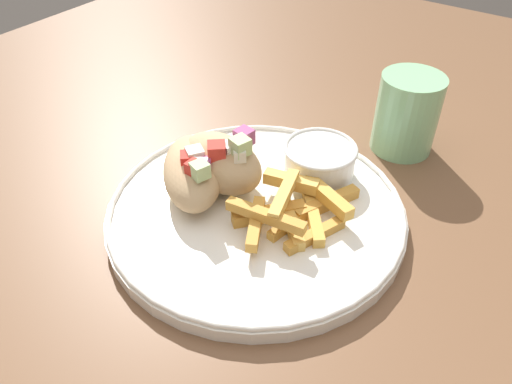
{
  "coord_description": "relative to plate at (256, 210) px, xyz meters",
  "views": [
    {
      "loc": [
        0.19,
        -0.37,
        1.08
      ],
      "look_at": [
        -0.03,
        -0.06,
        0.76
      ],
      "focal_mm": 35.0,
      "sensor_mm": 36.0,
      "label": 1
    }
  ],
  "objects": [
    {
      "name": "plate",
      "position": [
        0.0,
        0.0,
        0.0
      ],
      "size": [
        0.3,
        0.3,
        0.02
      ],
      "color": "white",
      "rests_on": "table"
    },
    {
      "name": "fries_pile",
      "position": [
        0.04,
        0.01,
        0.02
      ],
      "size": [
        0.1,
        0.14,
        0.03
      ],
      "color": "gold",
      "rests_on": "plate"
    },
    {
      "name": "water_glass",
      "position": [
        0.07,
        0.21,
        0.03
      ],
      "size": [
        0.07,
        0.07,
        0.09
      ],
      "color": "#8CCC93",
      "rests_on": "table"
    },
    {
      "name": "pita_sandwich_near",
      "position": [
        -0.07,
        -0.02,
        0.03
      ],
      "size": [
        0.13,
        0.13,
        0.06
      ],
      "rotation": [
        0.0,
        0.0,
        -0.81
      ],
      "color": "tan",
      "rests_on": "plate"
    },
    {
      "name": "table",
      "position": [
        0.03,
        0.06,
        -0.08
      ],
      "size": [
        1.36,
        1.36,
        0.73
      ],
      "color": "brown",
      "rests_on": "ground_plane"
    },
    {
      "name": "pita_sandwich_far",
      "position": [
        -0.05,
        0.01,
        0.03
      ],
      "size": [
        0.11,
        0.08,
        0.07
      ],
      "rotation": [
        0.0,
        0.0,
        -0.13
      ],
      "color": "tan",
      "rests_on": "plate"
    },
    {
      "name": "sauce_ramekin",
      "position": [
        0.02,
        0.08,
        0.02
      ],
      "size": [
        0.08,
        0.08,
        0.04
      ],
      "color": "white",
      "rests_on": "plate"
    }
  ]
}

